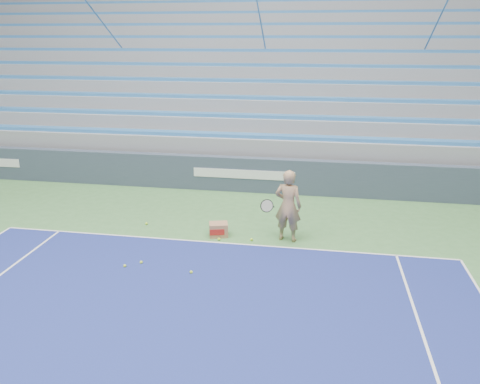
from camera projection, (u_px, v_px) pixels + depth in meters
name	position (u px, v px, depth m)	size (l,w,h in m)	color
sponsor_barrier	(245.00, 174.00, 14.75)	(30.00, 0.32, 1.10)	#364253
bleachers	(266.00, 95.00, 19.51)	(31.00, 9.15, 7.30)	gray
tennis_player	(288.00, 206.00, 11.08)	(0.96, 0.89, 1.76)	tan
ball_box	(219.00, 230.00, 11.53)	(0.52, 0.45, 0.34)	#9A6C4A
tennis_ball_0	(125.00, 266.00, 10.00)	(0.07, 0.07, 0.07)	#C9EE30
tennis_ball_1	(146.00, 224.00, 12.25)	(0.07, 0.07, 0.07)	#C9EE30
tennis_ball_2	(191.00, 272.00, 9.74)	(0.07, 0.07, 0.07)	#C9EE30
tennis_ball_3	(252.00, 240.00, 11.29)	(0.07, 0.07, 0.07)	#C9EE30
tennis_ball_4	(141.00, 262.00, 10.17)	(0.07, 0.07, 0.07)	#C9EE30
tennis_ball_5	(219.00, 239.00, 11.32)	(0.07, 0.07, 0.07)	#C9EE30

